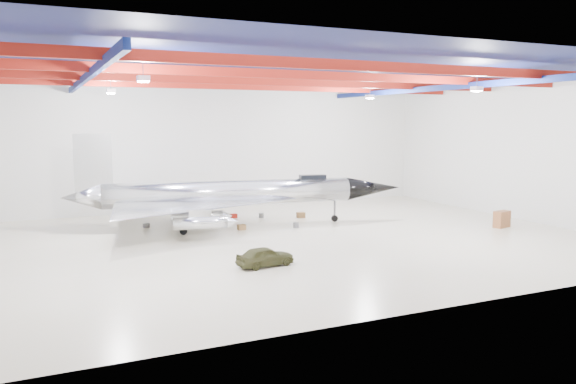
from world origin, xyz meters
name	(u,v)px	position (x,y,z in m)	size (l,w,h in m)	color
floor	(287,240)	(0.00, 0.00, 0.00)	(40.00, 40.00, 0.00)	beige
wall_back	(218,147)	(0.00, 15.00, 5.50)	(40.00, 40.00, 0.00)	silver
wall_right	(518,150)	(20.00, 0.00, 5.50)	(30.00, 30.00, 0.00)	silver
ceiling	(287,69)	(0.00, 0.00, 11.00)	(40.00, 40.00, 0.00)	#0A0F38
ceiling_structure	(287,80)	(0.00, 0.00, 10.32)	(39.50, 29.50, 1.08)	maroon
jet_aircraft	(230,196)	(-1.90, 6.05, 2.26)	(25.16, 16.64, 6.89)	silver
jeep	(265,256)	(-3.80, -5.63, 0.54)	(1.27, 3.15, 1.07)	#3D3E1F
desk	(502,219)	(16.16, -2.44, 0.61)	(1.33, 0.66, 1.21)	brown
toolbox_red	(234,216)	(-0.46, 9.45, 0.17)	(0.49, 0.39, 0.34)	#9F1A0F
engine_drum	(296,225)	(2.38, 3.68, 0.19)	(0.42, 0.42, 0.38)	#59595B
parts_bin	(301,215)	(4.51, 7.33, 0.22)	(0.62, 0.50, 0.44)	olive
crate_small	(146,225)	(-7.61, 8.23, 0.15)	(0.44, 0.35, 0.31)	#59595B
oil_barrel	(242,227)	(-1.55, 4.48, 0.19)	(0.55, 0.44, 0.38)	olive
spares_box	(261,215)	(1.61, 8.65, 0.18)	(0.41, 0.41, 0.37)	#59595B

